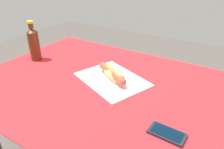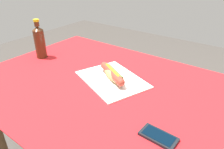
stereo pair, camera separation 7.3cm
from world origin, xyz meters
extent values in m
cylinder|color=brown|center=(-0.52, 0.34, 0.35)|extent=(0.07, 0.07, 0.69)
cylinder|color=brown|center=(0.52, 0.34, 0.35)|extent=(0.07, 0.07, 0.69)
cube|color=brown|center=(0.00, 0.00, 0.71)|extent=(1.19, 0.84, 0.03)
cube|color=red|center=(0.00, 0.00, 0.73)|extent=(1.25, 0.90, 0.00)
cube|color=white|center=(0.01, 0.06, 0.73)|extent=(0.40, 0.35, 0.01)
ellipsoid|color=tan|center=(0.01, 0.06, 0.76)|extent=(0.18, 0.13, 0.05)
cylinder|color=#A83D2D|center=(0.01, 0.06, 0.76)|extent=(0.18, 0.13, 0.04)
sphere|color=#A83D2D|center=(0.09, 0.01, 0.76)|extent=(0.04, 0.04, 0.04)
sphere|color=#A83D2D|center=(-0.08, 0.10, 0.76)|extent=(0.04, 0.04, 0.04)
cube|color=yellow|center=(0.01, 0.06, 0.78)|extent=(0.13, 0.08, 0.00)
cylinder|color=#568433|center=(0.01, 0.07, 0.77)|extent=(0.14, 0.09, 0.02)
cube|color=black|center=(0.35, -0.16, 0.73)|extent=(0.12, 0.07, 0.01)
cube|color=black|center=(0.35, -0.16, 0.74)|extent=(0.10, 0.05, 0.00)
cylinder|color=#4C2814|center=(-0.50, 0.03, 0.81)|extent=(0.06, 0.06, 0.17)
cone|color=#4C2814|center=(-0.50, 0.03, 0.91)|extent=(0.06, 0.06, 0.02)
cylinder|color=#4C2814|center=(-0.50, 0.03, 0.93)|extent=(0.03, 0.03, 0.03)
cylinder|color=yellow|center=(-0.50, 0.03, 0.95)|extent=(0.03, 0.03, 0.01)
camera|label=1|loc=(0.47, -0.70, 1.24)|focal=33.74mm
camera|label=2|loc=(0.53, -0.66, 1.24)|focal=33.74mm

